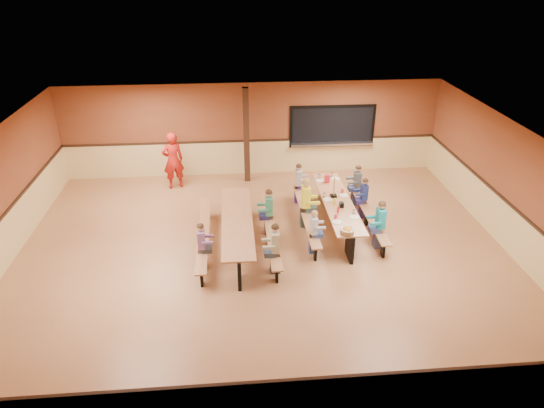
{
  "coord_description": "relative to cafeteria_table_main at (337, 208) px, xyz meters",
  "views": [
    {
      "loc": [
        -0.63,
        -9.87,
        6.5
      ],
      "look_at": [
        0.25,
        0.44,
        1.15
      ],
      "focal_mm": 32.0,
      "sensor_mm": 36.0,
      "label": 1
    }
  ],
  "objects": [
    {
      "name": "room_envelope",
      "position": [
        -2.05,
        -1.25,
        0.16
      ],
      "size": [
        12.04,
        10.04,
        3.02
      ],
      "color": "brown",
      "rests_on": "ground"
    },
    {
      "name": "seated_child_white_left",
      "position": [
        -0.83,
        -1.23,
        0.04
      ],
      "size": [
        0.33,
        0.27,
        1.13
      ],
      "primitive_type": null,
      "color": "silver",
      "rests_on": "ground"
    },
    {
      "name": "condiment_ketchup",
      "position": [
        -0.12,
        -0.63,
        0.3
      ],
      "size": [
        0.06,
        0.06,
        0.17
      ],
      "primitive_type": "cylinder",
      "color": "#B2140F",
      "rests_on": "cafeteria_table_main"
    },
    {
      "name": "seated_child_navy_right",
      "position": [
        0.83,
        0.42,
        0.05
      ],
      "size": [
        0.34,
        0.28,
        1.15
      ],
      "primitive_type": null,
      "color": "navy",
      "rests_on": "ground"
    },
    {
      "name": "table_paddle",
      "position": [
        -0.05,
        0.26,
        0.35
      ],
      "size": [
        0.16,
        0.16,
        0.56
      ],
      "color": "black",
      "rests_on": "cafeteria_table_main"
    },
    {
      "name": "place_settings",
      "position": [
        0.0,
        -0.0,
        0.27
      ],
      "size": [
        0.65,
        3.3,
        0.11
      ],
      "primitive_type": null,
      "color": "beige",
      "rests_on": "cafeteria_table_main"
    },
    {
      "name": "seated_child_tan_sec",
      "position": [
        -1.82,
        -1.96,
        0.09
      ],
      "size": [
        0.38,
        0.31,
        1.23
      ],
      "primitive_type": null,
      "color": "#B3B290",
      "rests_on": "ground"
    },
    {
      "name": "kitchen_pass_through",
      "position": [
        0.55,
        3.71,
        0.96
      ],
      "size": [
        2.78,
        0.28,
        1.38
      ],
      "color": "black",
      "rests_on": "ground"
    },
    {
      "name": "seated_child_char_right",
      "position": [
        0.83,
        1.2,
        0.08
      ],
      "size": [
        0.37,
        0.3,
        1.2
      ],
      "primitive_type": null,
      "color": "#4C5156",
      "rests_on": "ground"
    },
    {
      "name": "structural_post",
      "position": [
        -2.25,
        3.15,
        0.97
      ],
      "size": [
        0.18,
        0.18,
        3.0
      ],
      "primitive_type": "cube",
      "color": "black",
      "rests_on": "ground"
    },
    {
      "name": "seated_child_grey_left",
      "position": [
        -0.83,
        1.49,
        0.07
      ],
      "size": [
        0.36,
        0.29,
        1.18
      ],
      "primitive_type": null,
      "color": "#B3B3B3",
      "rests_on": "ground"
    },
    {
      "name": "condiment_mustard",
      "position": [
        -0.1,
        -0.17,
        0.3
      ],
      "size": [
        0.06,
        0.06,
        0.17
      ],
      "primitive_type": "cylinder",
      "color": "yellow",
      "rests_on": "cafeteria_table_main"
    },
    {
      "name": "cafeteria_table_second",
      "position": [
        -2.65,
        -0.79,
        0.0
      ],
      "size": [
        1.91,
        3.7,
        0.74
      ],
      "color": "#AB6D44",
      "rests_on": "ground"
    },
    {
      "name": "seated_child_purple_sec",
      "position": [
        -3.47,
        -1.67,
        0.05
      ],
      "size": [
        0.35,
        0.28,
        1.16
      ],
      "primitive_type": null,
      "color": "#835485",
      "rests_on": "ground"
    },
    {
      "name": "chip_bowl",
      "position": [
        -0.12,
        -1.65,
        0.29
      ],
      "size": [
        0.32,
        0.32,
        0.15
      ],
      "primitive_type": null,
      "color": "orange",
      "rests_on": "cafeteria_table_main"
    },
    {
      "name": "seated_child_green_sec",
      "position": [
        -1.82,
        -0.23,
        0.09
      ],
      "size": [
        0.38,
        0.31,
        1.24
      ],
      "primitive_type": null,
      "color": "#367E5C",
      "rests_on": "ground"
    },
    {
      "name": "punch_pitcher",
      "position": [
        -0.06,
        1.18,
        0.32
      ],
      "size": [
        0.16,
        0.16,
        0.22
      ],
      "primitive_type": "cylinder",
      "color": "red",
      "rests_on": "cafeteria_table_main"
    },
    {
      "name": "cafeteria_table_main",
      "position": [
        0.0,
        0.0,
        0.0
      ],
      "size": [
        1.91,
        3.7,
        0.74
      ],
      "color": "#AB6D44",
      "rests_on": "ground"
    },
    {
      "name": "seated_adult_yellow",
      "position": [
        -0.83,
        0.09,
        0.16
      ],
      "size": [
        0.44,
        0.36,
        1.36
      ],
      "primitive_type": null,
      "color": "yellow",
      "rests_on": "ground"
    },
    {
      "name": "napkin_dispenser",
      "position": [
        0.03,
        -0.33,
        0.28
      ],
      "size": [
        0.1,
        0.14,
        0.13
      ],
      "primitive_type": "cube",
      "color": "black",
      "rests_on": "cafeteria_table_main"
    },
    {
      "name": "ground",
      "position": [
        -2.05,
        -1.25,
        -0.53
      ],
      "size": [
        12.0,
        12.0,
        0.0
      ],
      "primitive_type": "plane",
      "color": "#9D623B",
      "rests_on": "ground"
    },
    {
      "name": "seated_child_teal_right",
      "position": [
        0.83,
        -1.13,
        0.1
      ],
      "size": [
        0.39,
        0.32,
        1.25
      ],
      "primitive_type": null,
      "color": "teal",
      "rests_on": "ground"
    },
    {
      "name": "standing_woman",
      "position": [
        -4.51,
        2.82,
        0.37
      ],
      "size": [
        0.76,
        0.63,
        1.8
      ],
      "primitive_type": "imported",
      "rotation": [
        0.0,
        0.0,
        3.49
      ],
      "color": "#B21A14",
      "rests_on": "ground"
    }
  ]
}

